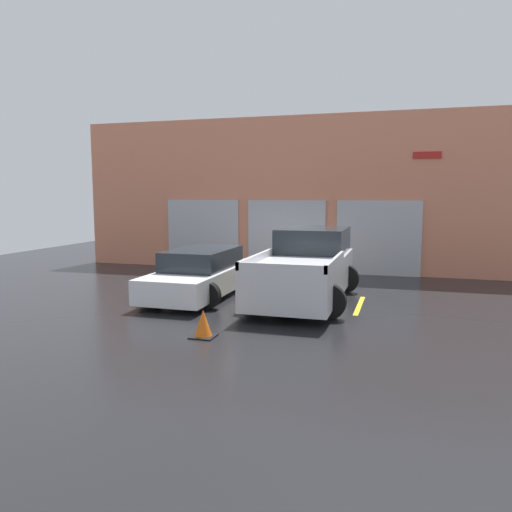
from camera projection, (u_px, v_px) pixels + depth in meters
The scene contains 8 objects.
ground_plane at pixel (270, 285), 15.35m from camera, with size 28.00×28.00×0.00m, color black.
shophouse_building at pixel (294, 196), 18.14m from camera, with size 16.50×0.68×5.56m.
pickup_truck at pixel (306, 268), 13.16m from camera, with size 2.56×5.13×1.84m.
sedan_white at pixel (201, 274), 13.75m from camera, with size 2.19×4.62×1.30m.
parking_stripe_far_left at pixel (154, 293), 14.20m from camera, with size 0.12×2.20×0.01m, color gold.
parking_stripe_left at pixel (251, 299), 13.39m from camera, with size 0.12×2.20×0.01m, color gold.
parking_stripe_centre at pixel (359, 305), 12.58m from camera, with size 0.12×2.20×0.01m, color gold.
traffic_cone at pixel (203, 325), 9.77m from camera, with size 0.47×0.47×0.55m.
Camera 1 is at (3.88, -14.62, 2.79)m, focal length 35.00 mm.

